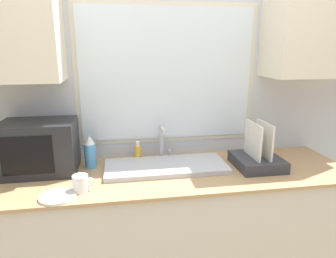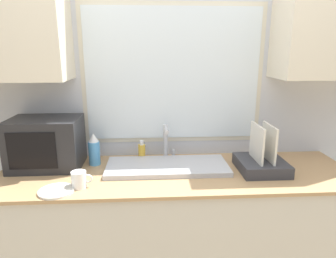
{
  "view_description": "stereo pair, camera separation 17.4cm",
  "coord_description": "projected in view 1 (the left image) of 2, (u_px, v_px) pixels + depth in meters",
  "views": [
    {
      "loc": [
        -0.33,
        -1.38,
        1.65
      ],
      "look_at": [
        -0.05,
        0.28,
        1.2
      ],
      "focal_mm": 32.0,
      "sensor_mm": 36.0,
      "label": 1
    },
    {
      "loc": [
        -0.16,
        -1.4,
        1.65
      ],
      "look_at": [
        -0.05,
        0.28,
        1.2
      ],
      "focal_mm": 32.0,
      "sensor_mm": 36.0,
      "label": 2
    }
  ],
  "objects": [
    {
      "name": "countertop",
      "position": [
        175.0,
        236.0,
        1.97
      ],
      "size": [
        2.18,
        0.66,
        0.92
      ],
      "color": "beige",
      "rests_on": "ground_plane"
    },
    {
      "name": "wall_back",
      "position": [
        168.0,
        85.0,
        2.01
      ],
      "size": [
        6.0,
        0.38,
        2.6
      ],
      "color": "silver",
      "rests_on": "ground_plane"
    },
    {
      "name": "faucet",
      "position": [
        163.0,
        140.0,
        2.01
      ],
      "size": [
        0.08,
        0.15,
        0.24
      ],
      "color": "#B7B7BC",
      "rests_on": "countertop"
    },
    {
      "name": "sink_basin",
      "position": [
        166.0,
        167.0,
        1.88
      ],
      "size": [
        0.76,
        0.32,
        0.03
      ],
      "color": "#B2B2B7",
      "rests_on": "countertop"
    },
    {
      "name": "microwave",
      "position": [
        40.0,
        147.0,
        1.8
      ],
      "size": [
        0.43,
        0.31,
        0.32
      ],
      "color": "#232326",
      "rests_on": "countertop"
    },
    {
      "name": "spray_bottle",
      "position": [
        90.0,
        152.0,
        1.88
      ],
      "size": [
        0.07,
        0.07,
        0.21
      ],
      "color": "#4C99D8",
      "rests_on": "countertop"
    },
    {
      "name": "soap_bottle",
      "position": [
        138.0,
        152.0,
        2.02
      ],
      "size": [
        0.05,
        0.05,
        0.13
      ],
      "color": "gold",
      "rests_on": "countertop"
    },
    {
      "name": "mug_near_sink",
      "position": [
        81.0,
        183.0,
        1.57
      ],
      "size": [
        0.11,
        0.08,
        0.09
      ],
      "color": "white",
      "rests_on": "countertop"
    },
    {
      "name": "dish_rack",
      "position": [
        257.0,
        158.0,
        1.9
      ],
      "size": [
        0.28,
        0.31,
        0.29
      ],
      "color": "#333338",
      "rests_on": "countertop"
    },
    {
      "name": "small_plate",
      "position": [
        58.0,
        196.0,
        1.52
      ],
      "size": [
        0.19,
        0.19,
        0.01
      ],
      "color": "silver",
      "rests_on": "countertop"
    }
  ]
}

